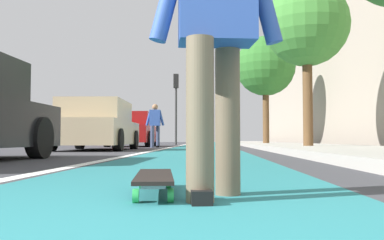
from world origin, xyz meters
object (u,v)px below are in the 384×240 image
at_px(parked_car_mid, 97,127).
at_px(street_tree_far, 266,67).
at_px(traffic_light, 176,96).
at_px(parked_car_far, 133,130).
at_px(pedestrian_distant, 155,123).
at_px(street_tree_mid, 307,26).
at_px(skater_person, 216,22).
at_px(skateboard, 154,178).

distance_m(parked_car_mid, street_tree_far, 10.66).
bearing_deg(street_tree_far, traffic_light, 56.32).
xyz_separation_m(parked_car_far, pedestrian_distant, (-2.24, -1.27, 0.25)).
relative_size(street_tree_mid, pedestrian_distant, 2.77).
bearing_deg(street_tree_mid, parked_car_mid, 84.24).
bearing_deg(skater_person, skateboard, 66.58).
height_order(street_tree_mid, street_tree_far, street_tree_far).
bearing_deg(skater_person, parked_car_mid, 18.89).
xyz_separation_m(parked_car_far, traffic_light, (5.14, -1.47, 2.08)).
relative_size(skater_person, street_tree_mid, 0.35).
height_order(street_tree_mid, pedestrian_distant, street_tree_mid).
height_order(skateboard, parked_car_far, parked_car_far).
xyz_separation_m(skater_person, traffic_light, (21.28, 2.01, 1.87)).
relative_size(skater_person, traffic_light, 0.41).
distance_m(skater_person, street_tree_mid, 10.11).
bearing_deg(parked_car_mid, pedestrian_distant, -17.52).
xyz_separation_m(skateboard, traffic_light, (21.13, 1.67, 2.71)).
xyz_separation_m(skateboard, parked_car_far, (15.99, 3.13, 0.63)).
height_order(skateboard, street_tree_far, street_tree_far).
relative_size(skateboard, pedestrian_distant, 0.51).
bearing_deg(parked_car_mid, parked_car_far, 0.44).
relative_size(skater_person, parked_car_far, 0.38).
bearing_deg(traffic_light, parked_car_far, 164.09).
relative_size(skater_person, street_tree_far, 0.30).
relative_size(skateboard, skater_person, 0.52).
distance_m(traffic_light, pedestrian_distant, 7.61).
height_order(skater_person, traffic_light, traffic_light).
bearing_deg(skater_person, traffic_light, 5.40).
distance_m(parked_car_far, pedestrian_distant, 2.58).
xyz_separation_m(parked_car_far, street_tree_mid, (-6.73, -6.13, 2.77)).
xyz_separation_m(skater_person, parked_car_far, (16.14, 3.48, -0.21)).
distance_m(skater_person, parked_car_far, 16.51).
xyz_separation_m(street_tree_far, pedestrian_distant, (-4.27, 4.86, -2.92)).
bearing_deg(traffic_light, skater_person, -174.60).
distance_m(parked_car_mid, traffic_light, 11.54).
xyz_separation_m(skater_person, parked_car_mid, (10.02, 3.43, -0.24)).
relative_size(skateboard, traffic_light, 0.21).
xyz_separation_m(skater_person, street_tree_far, (18.17, -2.66, 2.96)).
bearing_deg(traffic_light, skateboard, -175.49).
height_order(skater_person, street_tree_far, street_tree_far).
bearing_deg(pedestrian_distant, parked_car_far, 29.60).
height_order(skateboard, traffic_light, traffic_light).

